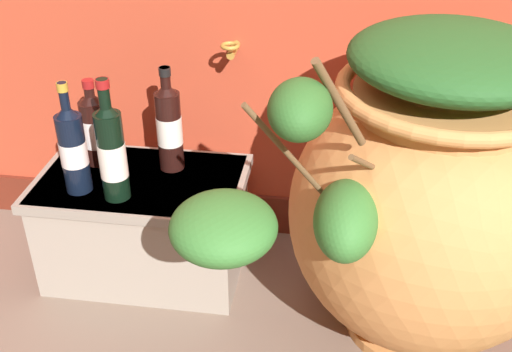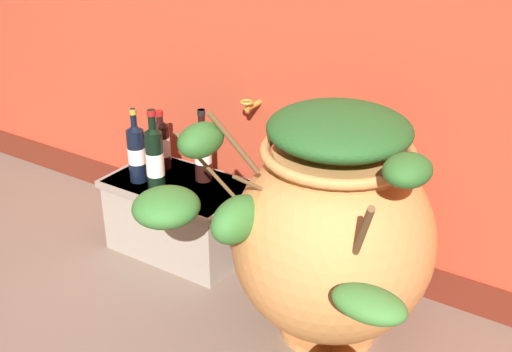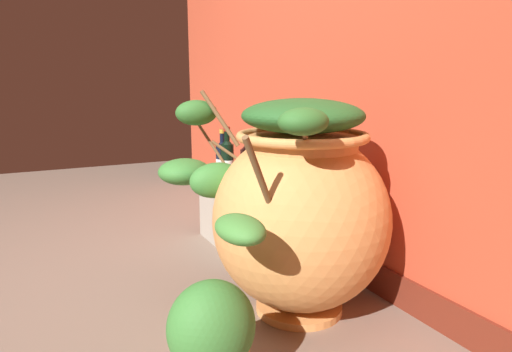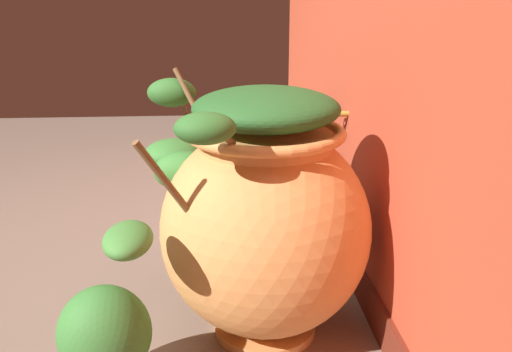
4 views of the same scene
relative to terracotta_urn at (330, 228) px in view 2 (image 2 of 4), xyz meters
name	(u,v)px [view 2 (image 2 of 4)]	position (x,y,z in m)	size (l,w,h in m)	color
terracotta_urn	(330,228)	(0.00, 0.00, 0.00)	(1.01, 0.84, 0.92)	#D68E4C
stone_ledge	(180,213)	(-0.81, 0.16, -0.26)	(0.63, 0.39, 0.34)	#9E9384
wine_bottle_left	(203,149)	(-0.73, 0.24, 0.04)	(0.08, 0.08, 0.32)	black
wine_bottle_middle	(155,157)	(-0.84, 0.05, 0.04)	(0.08, 0.08, 0.36)	black
wine_bottle_right	(161,142)	(-0.97, 0.24, 0.02)	(0.08, 0.08, 0.27)	black
wine_bottle_back	(136,151)	(-0.97, 0.07, 0.03)	(0.08, 0.08, 0.33)	black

